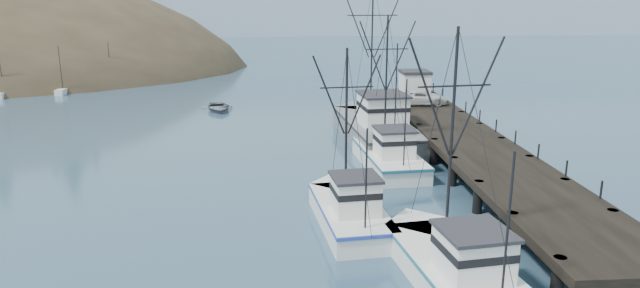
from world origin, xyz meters
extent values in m
plane|color=#2A475F|center=(0.00, 0.00, 0.00)|extent=(400.00, 400.00, 0.00)
cube|color=black|center=(14.00, 16.00, 1.75)|extent=(6.00, 44.00, 0.50)
cylinder|color=black|center=(11.40, -4.00, 1.00)|extent=(0.56, 0.56, 2.00)
cylinder|color=black|center=(11.40, 1.00, 1.00)|extent=(0.56, 0.56, 2.00)
cylinder|color=black|center=(16.60, 1.00, 1.00)|extent=(0.56, 0.56, 2.00)
cylinder|color=black|center=(11.40, 6.00, 1.00)|extent=(0.56, 0.56, 2.00)
cylinder|color=black|center=(16.60, 6.00, 1.00)|extent=(0.56, 0.56, 2.00)
cylinder|color=black|center=(11.40, 11.00, 1.00)|extent=(0.56, 0.56, 2.00)
cylinder|color=black|center=(16.60, 11.00, 1.00)|extent=(0.56, 0.56, 2.00)
cylinder|color=black|center=(11.40, 16.00, 1.00)|extent=(0.56, 0.56, 2.00)
cylinder|color=black|center=(16.60, 16.00, 1.00)|extent=(0.56, 0.56, 2.00)
cylinder|color=black|center=(11.40, 21.00, 1.00)|extent=(0.56, 0.56, 2.00)
cylinder|color=black|center=(16.60, 21.00, 1.00)|extent=(0.56, 0.56, 2.00)
cylinder|color=black|center=(11.40, 26.00, 1.00)|extent=(0.56, 0.56, 2.00)
cylinder|color=black|center=(16.60, 26.00, 1.00)|extent=(0.56, 0.56, 2.00)
cylinder|color=black|center=(11.40, 31.00, 1.00)|extent=(0.56, 0.56, 2.00)
cylinder|color=black|center=(16.60, 31.00, 1.00)|extent=(0.56, 0.56, 2.00)
cylinder|color=black|center=(11.40, 36.00, 1.00)|extent=(0.56, 0.56, 2.00)
cylinder|color=black|center=(16.60, 36.00, 1.00)|extent=(0.56, 0.56, 2.00)
cube|color=beige|center=(-38.00, 56.00, 1.40)|extent=(4.00, 5.00, 2.80)
cube|color=beige|center=(-34.00, 62.00, 1.40)|extent=(4.00, 5.00, 2.80)
cube|color=#9EB2C6|center=(10.00, 170.00, 0.00)|extent=(360.00, 40.00, 26.00)
cube|color=silver|center=(-40.00, 185.00, 0.00)|extent=(180.00, 25.00, 18.00)
cube|color=white|center=(-28.28, 50.15, 0.30)|extent=(1.00, 3.50, 0.90)
cylinder|color=black|center=(-28.28, 50.15, 3.20)|extent=(0.08, 0.08, 6.00)
cube|color=white|center=(-34.06, 58.76, 0.30)|extent=(1.00, 3.50, 0.90)
cylinder|color=black|center=(-34.06, 58.76, 3.20)|extent=(0.08, 0.08, 6.00)
cube|color=white|center=(-28.22, 64.20, 0.30)|extent=(1.00, 3.50, 0.90)
cylinder|color=black|center=(-28.22, 64.20, 3.20)|extent=(0.08, 0.08, 6.00)
cube|color=white|center=(-37.11, 54.70, 0.30)|extent=(1.00, 3.50, 0.90)
cylinder|color=black|center=(-37.11, 54.70, 3.20)|extent=(0.08, 0.08, 6.00)
cube|color=white|center=(-34.84, 48.29, 0.30)|extent=(1.00, 3.50, 0.90)
cylinder|color=black|center=(-34.84, 48.29, 3.20)|extent=(0.08, 0.08, 6.00)
cube|color=white|center=(-23.66, 55.58, 0.30)|extent=(1.00, 3.50, 0.90)
cylinder|color=black|center=(-23.66, 55.58, 3.20)|extent=(0.08, 0.08, 6.00)
cube|color=white|center=(7.55, -2.67, 0.45)|extent=(4.97, 9.90, 1.60)
cube|color=white|center=(6.89, 2.03, 0.45)|extent=(3.67, 3.67, 1.60)
cube|color=#1C6172|center=(7.55, -2.67, 1.15)|extent=(5.08, 10.15, 0.18)
cube|color=silver|center=(7.72, -3.87, 2.20)|extent=(2.93, 3.01, 1.90)
cube|color=#26262B|center=(7.72, -3.87, 3.23)|extent=(3.19, 3.28, 0.16)
cylinder|color=black|center=(7.35, -1.22, 6.27)|extent=(0.14, 0.14, 10.04)
cylinder|color=black|center=(8.05, -6.28, 4.26)|extent=(0.10, 0.10, 6.03)
cube|color=white|center=(3.65, 4.51, 0.45)|extent=(4.22, 8.54, 1.60)
cube|color=white|center=(3.18, 8.59, 0.45)|extent=(3.29, 3.29, 1.60)
cube|color=#223CA0|center=(3.65, 4.51, 1.15)|extent=(4.31, 8.76, 0.18)
cube|color=silver|center=(3.77, 3.46, 2.20)|extent=(2.57, 2.57, 1.90)
cube|color=#26262B|center=(3.77, 3.46, 3.23)|extent=(2.79, 2.80, 0.16)
cylinder|color=black|center=(3.50, 5.76, 5.52)|extent=(0.14, 0.14, 8.53)
cylinder|color=black|center=(4.01, 1.37, 3.81)|extent=(0.10, 0.10, 5.12)
cube|color=white|center=(7.86, 15.36, 0.45)|extent=(4.38, 9.54, 1.60)
cube|color=white|center=(7.44, 19.97, 0.45)|extent=(3.55, 3.55, 1.60)
cube|color=#1A5369|center=(7.86, 15.36, 1.15)|extent=(4.47, 9.78, 0.18)
cube|color=silver|center=(7.97, 14.18, 2.20)|extent=(2.72, 2.82, 1.90)
cube|color=#26262B|center=(7.97, 14.18, 3.23)|extent=(2.95, 3.08, 0.16)
cylinder|color=black|center=(7.73, 16.78, 6.19)|extent=(0.14, 0.14, 9.89)
cylinder|color=black|center=(8.18, 11.82, 4.22)|extent=(0.10, 0.10, 5.93)
cube|color=slate|center=(8.16, 23.11, 0.75)|extent=(6.27, 14.75, 2.20)
cube|color=slate|center=(7.50, 30.26, 0.75)|extent=(4.96, 4.96, 2.20)
cube|color=black|center=(8.16, 23.11, 1.75)|extent=(6.40, 15.12, 0.18)
cube|color=silver|center=(8.33, 21.28, 3.15)|extent=(3.84, 4.35, 2.60)
cube|color=#26262B|center=(8.33, 21.28, 4.53)|extent=(4.17, 4.74, 0.16)
cylinder|color=black|center=(7.96, 25.31, 7.80)|extent=(0.14, 0.14, 11.90)
cylinder|color=black|center=(8.66, 17.62, 5.42)|extent=(0.10, 0.10, 7.14)
cube|color=silver|center=(14.00, 34.00, 3.25)|extent=(2.80, 3.00, 2.50)
cube|color=#26262B|center=(14.00, 34.00, 4.65)|extent=(3.00, 3.20, 0.30)
imported|color=silver|center=(13.65, 29.54, 2.71)|extent=(5.22, 2.61, 1.42)
imported|color=slate|center=(-7.10, 37.92, 0.00)|extent=(4.67, 5.79, 1.06)
camera|label=1|loc=(-0.06, -24.96, 12.61)|focal=32.00mm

